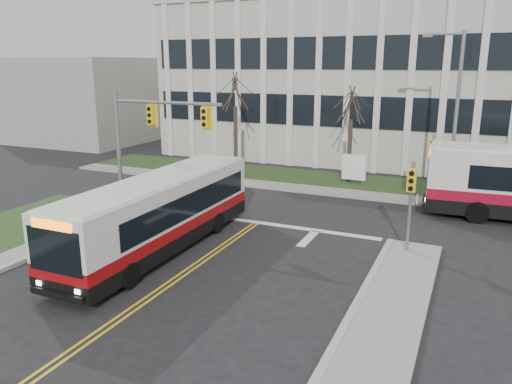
% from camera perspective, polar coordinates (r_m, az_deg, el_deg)
% --- Properties ---
extents(ground, '(120.00, 120.00, 0.00)m').
position_cam_1_polar(ground, '(17.65, -10.93, -10.99)').
color(ground, black).
rests_on(ground, ground).
extents(sidewalk_cross, '(44.00, 1.60, 0.14)m').
position_cam_1_polar(sidewalk_cross, '(29.42, 14.73, -0.63)').
color(sidewalk_cross, '#9E9B93').
rests_on(sidewalk_cross, ground).
extents(building_lawn, '(44.00, 5.00, 0.12)m').
position_cam_1_polar(building_lawn, '(32.11, 15.58, 0.55)').
color(building_lawn, '#27441D').
rests_on(building_lawn, ground).
extents(office_building, '(40.00, 16.00, 12.00)m').
position_cam_1_polar(office_building, '(43.17, 18.65, 11.78)').
color(office_building, beige).
rests_on(office_building, ground).
extents(building_annex, '(12.00, 12.00, 8.00)m').
position_cam_1_polar(building_annex, '(52.71, -18.44, 9.98)').
color(building_annex, '#9E9B93').
rests_on(building_annex, ground).
extents(mast_arm_signal, '(6.11, 0.38, 6.20)m').
position_cam_1_polar(mast_arm_signal, '(25.27, -12.64, 6.76)').
color(mast_arm_signal, slate).
rests_on(mast_arm_signal, ground).
extents(signal_pole_near, '(0.34, 0.39, 3.80)m').
position_cam_1_polar(signal_pole_near, '(20.56, 17.27, -0.27)').
color(signal_pole_near, slate).
rests_on(signal_pole_near, ground).
extents(signal_pole_far, '(0.34, 0.39, 3.80)m').
position_cam_1_polar(signal_pole_far, '(28.85, 19.42, 3.68)').
color(signal_pole_far, slate).
rests_on(signal_pole_far, ground).
extents(streetlight, '(2.15, 0.25, 9.20)m').
position_cam_1_polar(streetlight, '(29.25, 21.64, 8.96)').
color(streetlight, slate).
rests_on(streetlight, ground).
extents(directory_sign, '(1.50, 0.12, 2.00)m').
position_cam_1_polar(directory_sign, '(31.83, 11.13, 2.75)').
color(directory_sign, slate).
rests_on(directory_sign, ground).
extents(tree_left, '(1.80, 1.80, 7.70)m').
position_cam_1_polar(tree_left, '(34.59, -2.40, 11.20)').
color(tree_left, '#42352B').
rests_on(tree_left, ground).
extents(tree_mid, '(1.80, 1.80, 6.82)m').
position_cam_1_polar(tree_mid, '(32.09, 10.86, 9.57)').
color(tree_mid, '#42352B').
rests_on(tree_mid, ground).
extents(bus_main, '(2.48, 11.21, 2.99)m').
position_cam_1_polar(bus_main, '(20.77, -10.95, -2.62)').
color(bus_main, silver).
rests_on(bus_main, ground).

